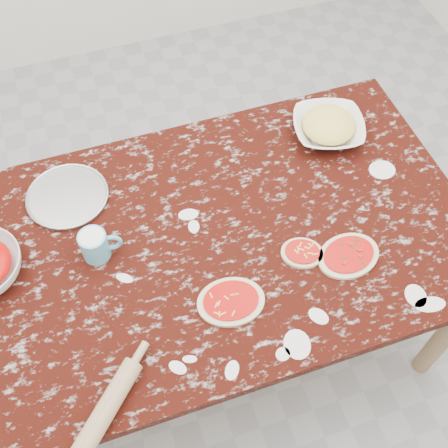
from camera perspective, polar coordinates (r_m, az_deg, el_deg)
ground at (r=2.44m, az=-0.00°, el=-10.60°), size 4.00×4.00×0.00m
worktable at (r=1.85m, az=-0.00°, el=-2.31°), size 1.60×1.00×0.75m
pizza_tray at (r=1.93m, az=-15.74°, el=2.71°), size 0.31×0.31×0.01m
cheese_bowl at (r=2.06m, az=10.62°, el=9.63°), size 0.31×0.31×0.06m
flour_mug at (r=1.74m, az=-13.02°, el=-2.10°), size 0.13×0.09×0.10m
pizza_left at (r=1.65m, az=0.72°, el=-7.95°), size 0.22×0.18×0.02m
pizza_mid at (r=1.75m, az=8.01°, el=-2.95°), size 0.16×0.15×0.02m
pizza_right at (r=1.77m, az=12.64°, el=-3.18°), size 0.22×0.18×0.02m
rolling_pin at (r=1.55m, az=-12.00°, el=-18.15°), size 0.24×0.24×0.06m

